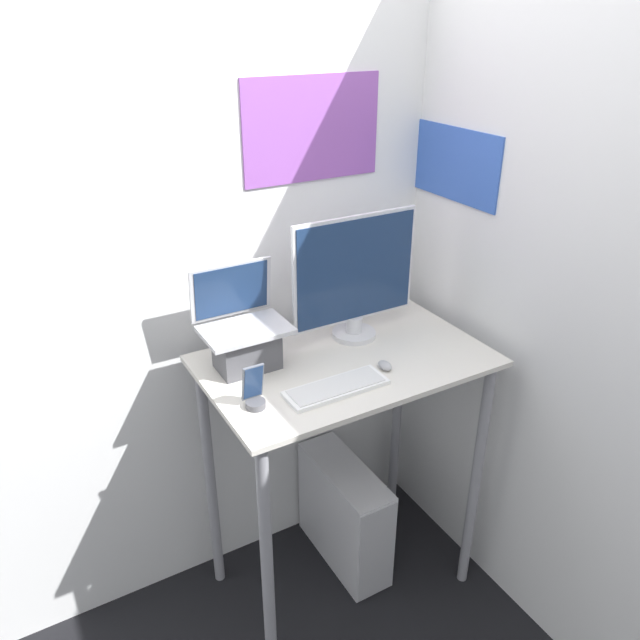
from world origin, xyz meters
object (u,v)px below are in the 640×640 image
(keyboard, at_px, (336,388))
(computer_tower, at_px, (344,514))
(cell_phone, at_px, (254,394))
(laptop, at_px, (245,339))
(monitor, at_px, (355,279))
(mouse, at_px, (385,365))

(keyboard, height_order, computer_tower, keyboard)
(cell_phone, bearing_deg, computer_tower, 24.27)
(laptop, xyz_separation_m, monitor, (0.45, 0.00, 0.13))
(monitor, distance_m, keyboard, 0.45)
(monitor, distance_m, cell_phone, 0.61)
(laptop, xyz_separation_m, cell_phone, (-0.08, -0.25, -0.06))
(laptop, height_order, mouse, laptop)
(monitor, relative_size, cell_phone, 3.41)
(laptop, distance_m, mouse, 0.49)
(monitor, distance_m, computer_tower, 1.10)
(laptop, height_order, monitor, monitor)
(mouse, xyz_separation_m, computer_tower, (-0.00, 0.23, -0.87))
(cell_phone, bearing_deg, mouse, -1.88)
(keyboard, relative_size, mouse, 5.63)
(computer_tower, bearing_deg, laptop, 176.24)
(monitor, height_order, mouse, monitor)
(monitor, bearing_deg, laptop, -179.92)
(mouse, height_order, cell_phone, cell_phone)
(laptop, xyz_separation_m, mouse, (0.41, -0.26, -0.09))
(keyboard, distance_m, mouse, 0.22)
(mouse, distance_m, computer_tower, 0.91)
(monitor, xyz_separation_m, keyboard, (-0.25, -0.29, -0.23))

